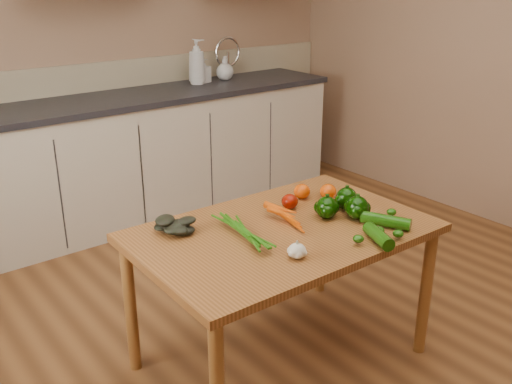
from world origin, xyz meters
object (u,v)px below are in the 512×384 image
at_px(tomato_a, 290,201).
at_px(soap_bottle_a, 197,62).
at_px(soap_bottle_b, 204,71).
at_px(zucchini_a, 386,221).
at_px(leafy_greens, 173,223).
at_px(soap_bottle_c, 225,68).
at_px(tomato_c, 328,191).
at_px(tomato_b, 302,191).
at_px(table, 282,244).
at_px(carrot_bunch, 273,221).
at_px(garlic_bulb, 297,251).
at_px(pepper_c, 357,208).
at_px(zucchini_b, 378,236).
at_px(pepper_a, 327,208).
at_px(pepper_b, 346,198).

bearing_deg(tomato_a, soap_bottle_a, 69.42).
distance_m(soap_bottle_b, zucchini_a, 2.40).
xyz_separation_m(leafy_greens, zucchini_a, (0.75, -0.51, -0.02)).
relative_size(leafy_greens, tomato_a, 2.32).
relative_size(soap_bottle_c, tomato_c, 2.22).
height_order(tomato_b, tomato_c, same).
distance_m(table, carrot_bunch, 0.12).
height_order(garlic_bulb, pepper_c, pepper_c).
xyz_separation_m(soap_bottle_a, zucchini_b, (-0.66, -2.37, -0.37)).
height_order(soap_bottle_a, tomato_b, soap_bottle_a).
bearing_deg(zucchini_a, table, 144.59).
relative_size(soap_bottle_a, pepper_a, 3.40).
distance_m(pepper_b, tomato_b, 0.23).
xyz_separation_m(table, soap_bottle_a, (0.87, 2.03, 0.47)).
bearing_deg(garlic_bulb, leafy_greens, 117.84).
bearing_deg(soap_bottle_c, garlic_bulb, 117.64).
xyz_separation_m(pepper_b, tomato_a, (-0.21, 0.16, -0.01)).
relative_size(leafy_greens, pepper_c, 1.73).
bearing_deg(soap_bottle_c, pepper_c, 126.18).
distance_m(zucchini_a, zucchini_b, 0.17).
relative_size(carrot_bunch, garlic_bulb, 3.31).
distance_m(carrot_bunch, pepper_a, 0.27).
xyz_separation_m(pepper_a, pepper_c, (0.10, -0.09, 0.00)).
relative_size(table, soap_bottle_b, 7.07).
bearing_deg(pepper_a, zucchini_b, -92.14).
bearing_deg(tomato_c, soap_bottle_a, 75.90).
bearing_deg(table, tomato_a, 42.59).
height_order(table, soap_bottle_b, soap_bottle_b).
xyz_separation_m(leafy_greens, zucchini_b, (0.61, -0.59, -0.02)).
relative_size(pepper_b, zucchini_b, 0.57).
xyz_separation_m(soap_bottle_c, pepper_c, (-0.82, -2.17, -0.27)).
xyz_separation_m(soap_bottle_a, garlic_bulb, (-1.01, -2.27, -0.36)).
height_order(table, soap_bottle_c, soap_bottle_c).
bearing_deg(garlic_bulb, zucchini_b, -16.55).
xyz_separation_m(soap_bottle_b, tomato_c, (-0.55, -1.92, -0.28)).
bearing_deg(tomato_c, table, -161.99).
height_order(garlic_bulb, zucchini_b, garlic_bulb).
height_order(soap_bottle_c, pepper_a, soap_bottle_c).
distance_m(soap_bottle_c, pepper_a, 2.29).
distance_m(soap_bottle_c, zucchini_a, 2.46).
xyz_separation_m(pepper_c, zucchini_a, (0.03, -0.14, -0.02)).
relative_size(table, leafy_greens, 7.10).
distance_m(tomato_b, zucchini_a, 0.47).
distance_m(carrot_bunch, tomato_c, 0.43).
height_order(pepper_a, pepper_c, pepper_c).
relative_size(soap_bottle_c, zucchini_b, 1.00).
relative_size(pepper_b, pepper_c, 0.98).
height_order(table, carrot_bunch, carrot_bunch).
xyz_separation_m(tomato_b, tomato_c, (0.10, -0.08, 0.00)).
bearing_deg(pepper_b, tomato_b, 108.61).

